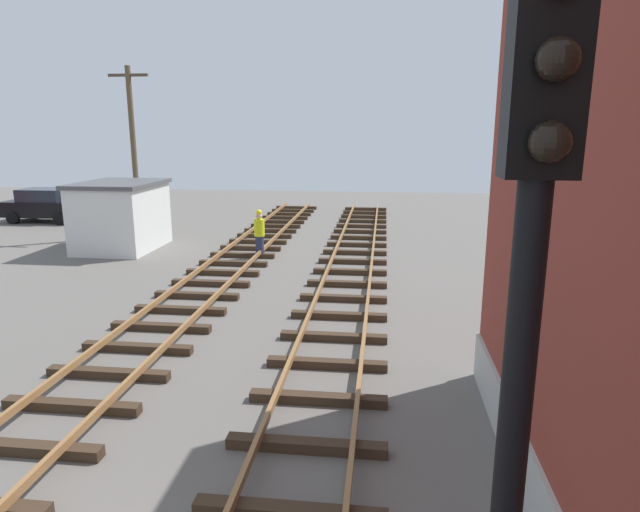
{
  "coord_description": "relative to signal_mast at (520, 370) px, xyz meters",
  "views": [
    {
      "loc": [
        2.2,
        -2.9,
        4.85
      ],
      "look_at": [
        0.47,
        11.75,
        1.39
      ],
      "focal_mm": 30.58,
      "sensor_mm": 36.0,
      "label": 1
    }
  ],
  "objects": [
    {
      "name": "track_worker_foreground",
      "position": [
        -5.45,
        17.14,
        -2.63
      ],
      "size": [
        0.4,
        0.4,
        1.87
      ],
      "color": "#262D4C",
      "rests_on": "ground"
    },
    {
      "name": "parked_car_black",
      "position": [
        -18.63,
        24.0,
        -2.66
      ],
      "size": [
        4.2,
        2.04,
        1.76
      ],
      "color": "black",
      "rests_on": "ground"
    },
    {
      "name": "parked_car_white",
      "position": [
        -15.78,
        24.61,
        -2.66
      ],
      "size": [
        4.2,
        2.04,
        1.76
      ],
      "color": "silver",
      "rests_on": "ground"
    },
    {
      "name": "signal_mast",
      "position": [
        0.0,
        0.0,
        0.0
      ],
      "size": [
        0.36,
        0.4,
        5.7
      ],
      "color": "black",
      "rests_on": "ground"
    },
    {
      "name": "control_hut",
      "position": [
        -11.45,
        18.09,
        -2.17
      ],
      "size": [
        3.0,
        3.8,
        2.76
      ],
      "color": "silver",
      "rests_on": "ground"
    },
    {
      "name": "utility_pole_far",
      "position": [
        -11.98,
        20.85,
        0.39
      ],
      "size": [
        1.8,
        0.24,
        7.52
      ],
      "color": "brown",
      "rests_on": "ground"
    }
  ]
}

